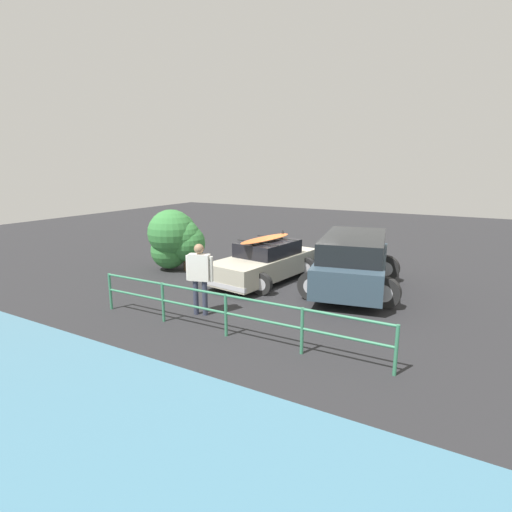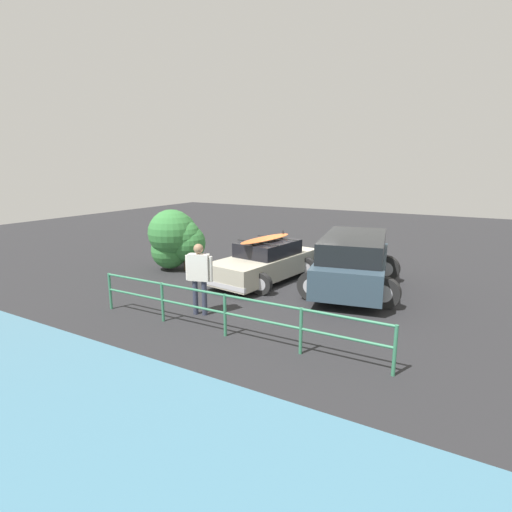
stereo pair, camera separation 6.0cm
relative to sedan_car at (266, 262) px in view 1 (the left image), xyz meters
The scene contains 6 objects.
ground_plane 1.19m from the sedan_car, 132.64° to the right, with size 44.00×44.00×0.02m, color #28282B.
sedan_car is the anchor object (origin of this frame).
suv_car 2.87m from the sedan_car, behind, with size 3.29×4.92×1.71m.
person_bystander 3.67m from the sedan_car, 91.06° to the left, with size 0.70×0.35×1.85m.
railing_fence 4.64m from the sedan_car, 107.28° to the left, with size 7.34×0.19×0.98m.
bush_near_left 3.56m from the sedan_car, ahead, with size 1.99×1.85×2.23m.
Camera 1 is at (-5.40, 12.11, 3.71)m, focal length 28.00 mm.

